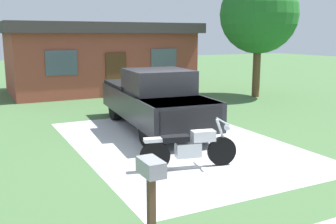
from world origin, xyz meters
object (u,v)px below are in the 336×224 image
(pickup_truck, at_px, (153,98))
(neighbor_house, at_px, (100,57))
(motorcycle, at_px, (190,147))
(mailbox, at_px, (151,179))
(shade_tree, at_px, (259,15))

(pickup_truck, relative_size, neighbor_house, 0.60)
(motorcycle, height_order, pickup_truck, pickup_truck)
(mailbox, distance_m, neighbor_house, 16.02)
(pickup_truck, distance_m, shade_tree, 8.46)
(motorcycle, bearing_deg, shade_tree, 43.26)
(mailbox, bearing_deg, pickup_truck, 65.08)
(motorcycle, bearing_deg, mailbox, -129.26)
(pickup_truck, relative_size, shade_tree, 1.02)
(neighbor_house, bearing_deg, mailbox, -104.65)
(motorcycle, distance_m, neighbor_house, 13.12)
(pickup_truck, height_order, neighbor_house, neighbor_house)
(motorcycle, bearing_deg, neighbor_house, 81.43)
(mailbox, distance_m, shade_tree, 14.49)
(shade_tree, bearing_deg, pickup_truck, -152.75)
(mailbox, height_order, neighbor_house, neighbor_house)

